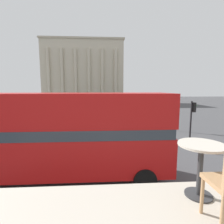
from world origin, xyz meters
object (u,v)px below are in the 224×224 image
object	(u,v)px
plaza_building_left	(84,73)
traffic_light_far	(118,103)
traffic_light_near	(192,118)
pedestrian_blue	(29,120)
traffic_light_mid	(172,107)
pedestrian_black	(104,115)
cafe_dining_table	(201,158)
pedestrian_olive	(80,121)
double_decker_bus	(60,133)

from	to	relation	value
plaza_building_left	traffic_light_far	distance (m)	35.28
traffic_light_near	traffic_light_far	bearing A→B (deg)	105.37
traffic_light_near	pedestrian_blue	distance (m)	17.27
traffic_light_mid	pedestrian_blue	bearing A→B (deg)	172.42
plaza_building_left	pedestrian_black	distance (m)	38.03
plaza_building_left	traffic_light_far	bearing A→B (deg)	-76.41
traffic_light_far	pedestrian_blue	distance (m)	12.71
cafe_dining_table	pedestrian_olive	bearing A→B (deg)	101.98
pedestrian_black	pedestrian_olive	xyz separation A→B (m)	(-2.77, -4.14, -0.04)
traffic_light_near	pedestrian_blue	bearing A→B (deg)	150.74
double_decker_bus	traffic_light_near	world-z (taller)	double_decker_bus
traffic_light_near	pedestrian_olive	distance (m)	11.79
cafe_dining_table	plaza_building_left	world-z (taller)	plaza_building_left
double_decker_bus	pedestrian_olive	size ratio (longest dim) A/B	6.53
pedestrian_olive	double_decker_bus	bearing A→B (deg)	22.35
traffic_light_near	pedestrian_black	xyz separation A→B (m)	(-6.20, 11.66, -1.43)
traffic_light_far	cafe_dining_table	bearing A→B (deg)	-92.85
pedestrian_olive	cafe_dining_table	bearing A→B (deg)	32.35
cafe_dining_table	pedestrian_olive	size ratio (longest dim) A/B	0.45
cafe_dining_table	traffic_light_near	xyz separation A→B (m)	(5.26, 9.96, -1.21)
traffic_light_mid	pedestrian_black	xyz separation A→B (m)	(-7.32, 5.39, -1.57)
cafe_dining_table	plaza_building_left	distance (m)	58.86
traffic_light_far	pedestrian_olive	distance (m)	8.79
cafe_dining_table	traffic_light_near	distance (m)	11.33
cafe_dining_table	traffic_light_far	xyz separation A→B (m)	(1.23, 24.62, -1.28)
plaza_building_left	traffic_light_mid	size ratio (longest dim) A/B	6.56
double_decker_bus	traffic_light_near	distance (m)	9.37
double_decker_bus	traffic_light_near	xyz separation A→B (m)	(8.57, 3.78, -0.01)
traffic_light_near	pedestrian_olive	xyz separation A→B (m)	(-8.97, 7.52, -1.47)
cafe_dining_table	plaza_building_left	size ratio (longest dim) A/B	0.03
traffic_light_near	pedestrian_blue	world-z (taller)	traffic_light_near
traffic_light_far	pedestrian_blue	bearing A→B (deg)	-150.36
traffic_light_near	pedestrian_black	size ratio (longest dim) A/B	2.18
double_decker_bus	traffic_light_mid	xyz separation A→B (m)	(9.69, 10.05, 0.13)
traffic_light_mid	pedestrian_black	size ratio (longest dim) A/B	2.31
plaza_building_left	traffic_light_near	bearing A→B (deg)	-75.87
traffic_light_near	pedestrian_black	distance (m)	13.28
plaza_building_left	pedestrian_blue	bearing A→B (deg)	-94.15
cafe_dining_table	traffic_light_near	world-z (taller)	cafe_dining_table
double_decker_bus	traffic_light_near	size ratio (longest dim) A/B	2.90
double_decker_bus	pedestrian_blue	bearing A→B (deg)	121.22
traffic_light_far	pedestrian_black	xyz separation A→B (m)	(-2.17, -3.00, -1.35)
plaza_building_left	traffic_light_mid	xyz separation A→B (m)	(13.24, -41.89, -7.34)
double_decker_bus	traffic_light_far	xyz separation A→B (m)	(4.55, 18.44, -0.08)
cafe_dining_table	traffic_light_far	distance (m)	24.69
traffic_light_mid	pedestrian_olive	size ratio (longest dim) A/B	2.39
traffic_light_mid	traffic_light_far	world-z (taller)	traffic_light_mid
double_decker_bus	plaza_building_left	world-z (taller)	plaza_building_left
traffic_light_far	pedestrian_blue	size ratio (longest dim) A/B	2.21
traffic_light_near	pedestrian_blue	size ratio (longest dim) A/B	2.29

